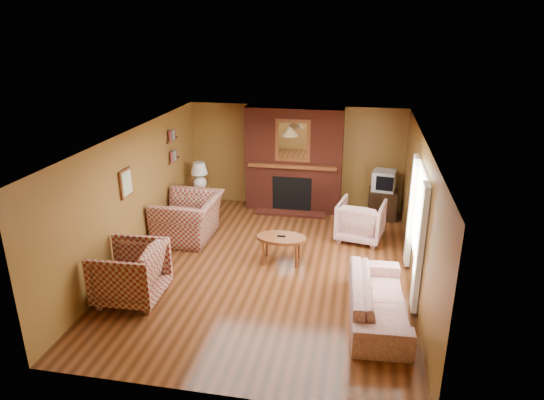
% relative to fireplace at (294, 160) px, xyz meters
% --- Properties ---
extents(floor, '(6.50, 6.50, 0.00)m').
position_rel_fireplace_xyz_m(floor, '(0.00, -2.98, -1.18)').
color(floor, '#40200D').
rests_on(floor, ground).
extents(ceiling, '(6.50, 6.50, 0.00)m').
position_rel_fireplace_xyz_m(ceiling, '(0.00, -2.98, 1.22)').
color(ceiling, white).
rests_on(ceiling, wall_back).
extents(wall_back, '(6.50, 0.00, 6.50)m').
position_rel_fireplace_xyz_m(wall_back, '(0.00, 0.27, 0.02)').
color(wall_back, brown).
rests_on(wall_back, floor).
extents(wall_front, '(6.50, 0.00, 6.50)m').
position_rel_fireplace_xyz_m(wall_front, '(0.00, -6.23, 0.02)').
color(wall_front, brown).
rests_on(wall_front, floor).
extents(wall_left, '(0.00, 6.50, 6.50)m').
position_rel_fireplace_xyz_m(wall_left, '(-2.50, -2.98, 0.02)').
color(wall_left, brown).
rests_on(wall_left, floor).
extents(wall_right, '(0.00, 6.50, 6.50)m').
position_rel_fireplace_xyz_m(wall_right, '(2.50, -2.98, 0.02)').
color(wall_right, brown).
rests_on(wall_right, floor).
extents(fireplace, '(2.20, 0.82, 2.40)m').
position_rel_fireplace_xyz_m(fireplace, '(0.00, 0.00, 0.00)').
color(fireplace, '#561E12').
rests_on(fireplace, floor).
extents(window_right, '(0.10, 1.85, 2.00)m').
position_rel_fireplace_xyz_m(window_right, '(2.45, -3.18, -0.06)').
color(window_right, beige).
rests_on(window_right, wall_right).
extents(bookshelf, '(0.09, 0.55, 0.71)m').
position_rel_fireplace_xyz_m(bookshelf, '(-2.44, -1.08, 0.48)').
color(bookshelf, brown).
rests_on(bookshelf, wall_left).
extents(botanical_print, '(0.05, 0.40, 0.50)m').
position_rel_fireplace_xyz_m(botanical_print, '(-2.47, -3.28, 0.37)').
color(botanical_print, brown).
rests_on(botanical_print, wall_left).
extents(pendant_light, '(0.36, 0.36, 0.48)m').
position_rel_fireplace_xyz_m(pendant_light, '(0.00, -0.68, 0.82)').
color(pendant_light, black).
rests_on(pendant_light, ceiling).
extents(plaid_loveseat, '(1.19, 1.36, 0.88)m').
position_rel_fireplace_xyz_m(plaid_loveseat, '(-1.85, -2.03, -0.74)').
color(plaid_loveseat, maroon).
rests_on(plaid_loveseat, floor).
extents(plaid_armchair, '(1.05, 1.03, 0.93)m').
position_rel_fireplace_xyz_m(plaid_armchair, '(-1.95, -4.43, -0.72)').
color(plaid_armchair, maroon).
rests_on(plaid_armchair, floor).
extents(floral_sofa, '(0.92, 2.12, 0.61)m').
position_rel_fireplace_xyz_m(floral_sofa, '(1.90, -4.23, -0.88)').
color(floral_sofa, beige).
rests_on(floral_sofa, floor).
extents(floral_armchair, '(1.03, 1.05, 0.82)m').
position_rel_fireplace_xyz_m(floral_armchair, '(1.59, -1.45, -0.77)').
color(floral_armchair, beige).
rests_on(floral_armchair, floor).
extents(coffee_table, '(0.91, 0.57, 0.52)m').
position_rel_fireplace_xyz_m(coffee_table, '(0.18, -2.73, -0.74)').
color(coffee_table, brown).
rests_on(coffee_table, floor).
extents(side_table, '(0.41, 0.41, 0.53)m').
position_rel_fireplace_xyz_m(side_table, '(-2.10, -0.53, -0.92)').
color(side_table, brown).
rests_on(side_table, floor).
extents(table_lamp, '(0.39, 0.39, 0.64)m').
position_rel_fireplace_xyz_m(table_lamp, '(-2.10, -0.53, -0.29)').
color(table_lamp, white).
rests_on(table_lamp, side_table).
extents(tv_stand, '(0.62, 0.56, 0.66)m').
position_rel_fireplace_xyz_m(tv_stand, '(2.05, -0.18, -0.85)').
color(tv_stand, black).
rests_on(tv_stand, floor).
extents(crt_tv, '(0.56, 0.56, 0.44)m').
position_rel_fireplace_xyz_m(crt_tv, '(2.05, -0.19, -0.30)').
color(crt_tv, '#ABADB2').
rests_on(crt_tv, tv_stand).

